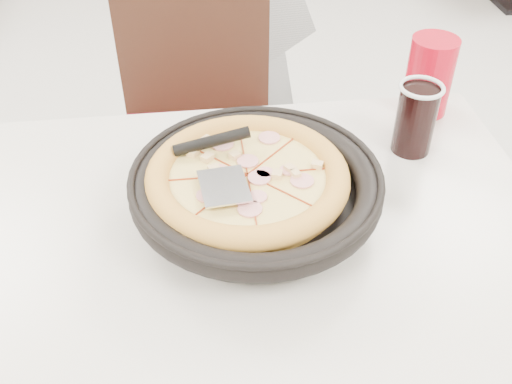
{
  "coord_description": "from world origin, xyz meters",
  "views": [
    {
      "loc": [
        -0.06,
        -0.92,
        1.42
      ],
      "look_at": [
        0.03,
        -0.18,
        0.8
      ],
      "focal_mm": 42.0,
      "sensor_mm": 36.0,
      "label": 1
    }
  ],
  "objects": [
    {
      "name": "main_table",
      "position": [
        -0.07,
        -0.24,
        0.38
      ],
      "size": [
        1.25,
        0.88,
        0.75
      ],
      "primitive_type": null,
      "rotation": [
        0.0,
        0.0,
        -0.07
      ],
      "color": "beige",
      "rests_on": "floor"
    },
    {
      "name": "cola_glass",
      "position": [
        0.35,
        -0.03,
        0.81
      ],
      "size": [
        0.08,
        0.08,
        0.13
      ],
      "primitive_type": "cylinder",
      "rotation": [
        0.0,
        0.0,
        -0.07
      ],
      "color": "black",
      "rests_on": "main_table"
    },
    {
      "name": "pizza_server",
      "position": [
        -0.02,
        -0.21,
        0.84
      ],
      "size": [
        0.08,
        0.1,
        0.0
      ],
      "primitive_type": "cube",
      "rotation": [
        0.0,
        0.0,
        0.1
      ],
      "color": "silver",
      "rests_on": "pizza"
    },
    {
      "name": "trivet",
      "position": [
        0.03,
        -0.22,
        0.77
      ],
      "size": [
        0.14,
        0.14,
        0.04
      ],
      "primitive_type": "cylinder",
      "rotation": [
        0.0,
        0.0,
        -0.07
      ],
      "color": "black",
      "rests_on": "main_table"
    },
    {
      "name": "chair_far",
      "position": [
        -0.05,
        0.44,
        0.47
      ],
      "size": [
        0.43,
        0.43,
        0.95
      ],
      "primitive_type": null,
      "rotation": [
        0.0,
        0.0,
        3.12
      ],
      "color": "black",
      "rests_on": "floor"
    },
    {
      "name": "floor",
      "position": [
        0.0,
        0.0,
        0.0
      ],
      "size": [
        7.0,
        7.0,
        0.0
      ],
      "primitive_type": "plane",
      "color": "#A8A8A4",
      "rests_on": "ground"
    },
    {
      "name": "pizza_pan",
      "position": [
        0.03,
        -0.18,
        0.79
      ],
      "size": [
        0.37,
        0.37,
        0.01
      ],
      "primitive_type": "cylinder",
      "rotation": [
        0.0,
        0.0,
        -0.07
      ],
      "color": "black",
      "rests_on": "trivet"
    },
    {
      "name": "pizza",
      "position": [
        0.02,
        -0.17,
        0.81
      ],
      "size": [
        0.32,
        0.32,
        0.02
      ],
      "primitive_type": "cylinder",
      "rotation": [
        0.0,
        0.0,
        -0.07
      ],
      "color": "gold",
      "rests_on": "pizza_pan"
    },
    {
      "name": "red_cup",
      "position": [
        0.42,
        0.11,
        0.83
      ],
      "size": [
        0.1,
        0.1,
        0.16
      ],
      "primitive_type": "cylinder",
      "rotation": [
        0.0,
        0.0,
        -0.07
      ],
      "color": "#AE071A",
      "rests_on": "main_table"
    }
  ]
}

